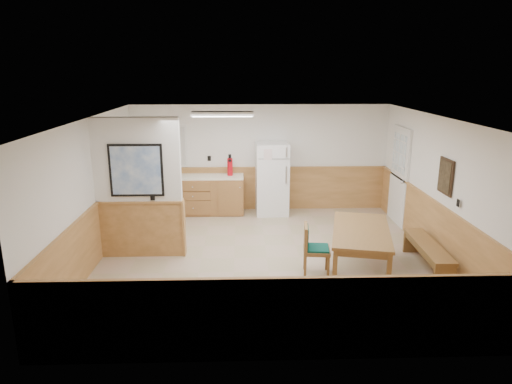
{
  "coord_description": "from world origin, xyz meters",
  "views": [
    {
      "loc": [
        -0.44,
        -7.61,
        3.28
      ],
      "look_at": [
        -0.18,
        0.4,
        1.12
      ],
      "focal_mm": 32.0,
      "sensor_mm": 36.0,
      "label": 1
    }
  ],
  "objects_px": {
    "dining_table": "(361,235)",
    "soap_bottle": "(162,172)",
    "dining_chair": "(312,246)",
    "dining_bench": "(428,250)",
    "refrigerator": "(272,179)",
    "fire_extinguisher": "(230,166)"
  },
  "relations": [
    {
      "from": "dining_bench",
      "to": "dining_chair",
      "type": "distance_m",
      "value": 2.0
    },
    {
      "from": "dining_bench",
      "to": "dining_table",
      "type": "bearing_deg",
      "value": -174.13
    },
    {
      "from": "fire_extinguisher",
      "to": "soap_bottle",
      "type": "height_order",
      "value": "fire_extinguisher"
    },
    {
      "from": "refrigerator",
      "to": "dining_chair",
      "type": "relative_size",
      "value": 1.96
    },
    {
      "from": "dining_bench",
      "to": "fire_extinguisher",
      "type": "xyz_separation_m",
      "value": [
        -3.39,
        3.27,
        0.77
      ]
    },
    {
      "from": "refrigerator",
      "to": "fire_extinguisher",
      "type": "relative_size",
      "value": 3.37
    },
    {
      "from": "dining_table",
      "to": "dining_bench",
      "type": "xyz_separation_m",
      "value": [
        1.17,
        0.07,
        -0.31
      ]
    },
    {
      "from": "soap_bottle",
      "to": "dining_bench",
      "type": "bearing_deg",
      "value": -32.95
    },
    {
      "from": "refrigerator",
      "to": "soap_bottle",
      "type": "bearing_deg",
      "value": 178.06
    },
    {
      "from": "dining_table",
      "to": "fire_extinguisher",
      "type": "distance_m",
      "value": 4.04
    },
    {
      "from": "refrigerator",
      "to": "fire_extinguisher",
      "type": "distance_m",
      "value": 1.01
    },
    {
      "from": "fire_extinguisher",
      "to": "soap_bottle",
      "type": "relative_size",
      "value": 2.1
    },
    {
      "from": "refrigerator",
      "to": "dining_table",
      "type": "relative_size",
      "value": 0.85
    },
    {
      "from": "refrigerator",
      "to": "soap_bottle",
      "type": "distance_m",
      "value": 2.53
    },
    {
      "from": "dining_table",
      "to": "soap_bottle",
      "type": "distance_m",
      "value": 5.01
    },
    {
      "from": "fire_extinguisher",
      "to": "soap_bottle",
      "type": "bearing_deg",
      "value": -176.56
    },
    {
      "from": "dining_table",
      "to": "dining_chair",
      "type": "bearing_deg",
      "value": -162.74
    },
    {
      "from": "dining_chair",
      "to": "dining_table",
      "type": "bearing_deg",
      "value": 10.83
    },
    {
      "from": "dining_bench",
      "to": "fire_extinguisher",
      "type": "bearing_deg",
      "value": 138.39
    },
    {
      "from": "refrigerator",
      "to": "dining_bench",
      "type": "distance_m",
      "value": 4.04
    },
    {
      "from": "dining_bench",
      "to": "dining_chair",
      "type": "xyz_separation_m",
      "value": [
        -1.99,
        -0.13,
        0.15
      ]
    },
    {
      "from": "dining_chair",
      "to": "refrigerator",
      "type": "bearing_deg",
      "value": 103.81
    }
  ]
}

